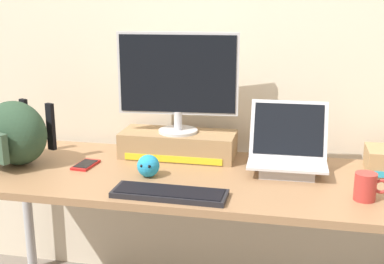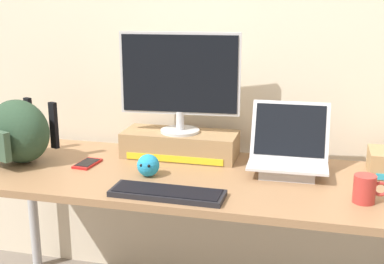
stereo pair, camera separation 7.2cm
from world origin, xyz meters
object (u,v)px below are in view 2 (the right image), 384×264
(external_keyboard, at_px, (167,193))
(cell_phone, at_px, (87,163))
(toner_box_yellow, at_px, (180,144))
(plush_toy, at_px, (148,165))
(messenger_backpack, at_px, (18,132))
(desktop_monitor, at_px, (180,80))
(coffee_mug, at_px, (365,189))
(open_laptop, at_px, (288,160))

(external_keyboard, distance_m, cell_phone, 0.51)
(toner_box_yellow, height_order, external_keyboard, toner_box_yellow)
(cell_phone, bearing_deg, toner_box_yellow, 35.76)
(cell_phone, height_order, plush_toy, plush_toy)
(messenger_backpack, height_order, plush_toy, messenger_backpack)
(desktop_monitor, xyz_separation_m, coffee_mug, (0.78, -0.35, -0.30))
(toner_box_yellow, bearing_deg, plush_toy, -101.31)
(toner_box_yellow, distance_m, desktop_monitor, 0.30)
(external_keyboard, height_order, plush_toy, plush_toy)
(open_laptop, bearing_deg, plush_toy, -163.51)
(open_laptop, distance_m, plush_toy, 0.58)
(desktop_monitor, height_order, cell_phone, desktop_monitor)
(open_laptop, height_order, coffee_mug, open_laptop)
(external_keyboard, height_order, messenger_backpack, messenger_backpack)
(messenger_backpack, xyz_separation_m, cell_phone, (0.30, 0.04, -0.13))
(coffee_mug, bearing_deg, toner_box_yellow, 155.42)
(desktop_monitor, distance_m, open_laptop, 0.58)
(toner_box_yellow, relative_size, messenger_backpack, 1.39)
(messenger_backpack, bearing_deg, desktop_monitor, 41.90)
(desktop_monitor, height_order, coffee_mug, desktop_monitor)
(external_keyboard, height_order, coffee_mug, coffee_mug)
(coffee_mug, xyz_separation_m, plush_toy, (-0.83, 0.07, -0.01))
(desktop_monitor, relative_size, messenger_backpack, 1.44)
(desktop_monitor, height_order, plush_toy, desktop_monitor)
(open_laptop, height_order, cell_phone, open_laptop)
(desktop_monitor, bearing_deg, open_laptop, -16.83)
(toner_box_yellow, relative_size, external_keyboard, 1.21)
(desktop_monitor, distance_m, coffee_mug, 0.91)
(plush_toy, bearing_deg, cell_phone, 166.92)
(coffee_mug, bearing_deg, desktop_monitor, 155.49)
(plush_toy, bearing_deg, desktop_monitor, 78.62)
(external_keyboard, relative_size, cell_phone, 2.92)
(desktop_monitor, xyz_separation_m, messenger_backpack, (-0.66, -0.25, -0.22))
(external_keyboard, xyz_separation_m, coffee_mug, (0.70, 0.11, 0.04))
(external_keyboard, bearing_deg, desktop_monitor, 100.41)
(messenger_backpack, bearing_deg, plush_toy, 18.10)
(desktop_monitor, height_order, external_keyboard, desktop_monitor)
(toner_box_yellow, height_order, desktop_monitor, desktop_monitor)
(desktop_monitor, bearing_deg, messenger_backpack, -164.22)
(messenger_backpack, height_order, cell_phone, messenger_backpack)
(toner_box_yellow, relative_size, desktop_monitor, 0.97)
(desktop_monitor, distance_m, external_keyboard, 0.58)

